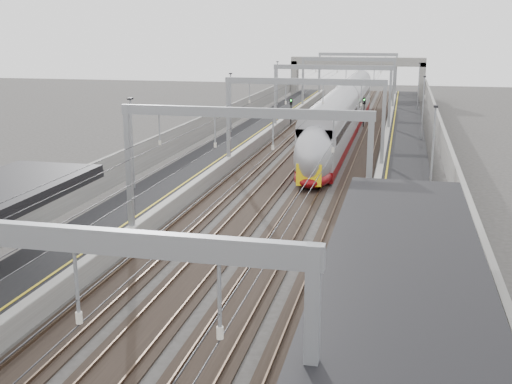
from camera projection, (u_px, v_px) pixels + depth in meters
The scene contains 12 objects.
platform_left at pixel (219, 155), 57.06m from camera, with size 4.00×120.00×1.00m, color black.
platform_right at pixel (403, 163), 53.59m from camera, with size 4.00×120.00×1.00m, color black.
tracks at pixel (308, 164), 55.44m from camera, with size 11.40×140.00×0.20m.
overhead_line at pixel (320, 87), 60.19m from camera, with size 13.00×140.00×6.60m.
canopy_right at pixel (404, 354), 12.77m from camera, with size 4.40×30.00×4.24m.
overbridge at pixel (357, 67), 106.10m from camera, with size 22.00×2.20×6.90m.
wall_left at pixel (185, 142), 57.48m from camera, with size 0.30×120.00×3.20m, color slate.
wall_right at pixel (444, 152), 52.63m from camera, with size 0.30×120.00×3.20m, color slate.
train at pixel (342, 118), 68.02m from camera, with size 2.87×52.26×4.53m.
signal_green at pixel (291, 107), 75.81m from camera, with size 0.32×0.32×3.48m.
signal_red_near at pixel (364, 107), 76.40m from camera, with size 0.32×0.32×3.48m.
signal_red_far at pixel (384, 104), 79.29m from camera, with size 0.32×0.32×3.48m.
Camera 1 is at (7.73, -8.96, 11.38)m, focal length 45.00 mm.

